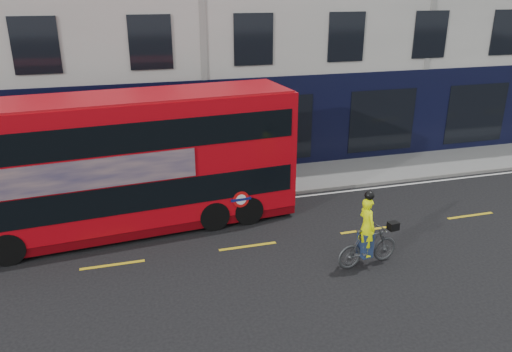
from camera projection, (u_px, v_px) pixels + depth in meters
name	position (u px, v px, depth m)	size (l,w,h in m)	color
ground	(262.00, 272.00, 13.90)	(120.00, 120.00, 0.00)	black
pavement	(215.00, 186.00, 19.72)	(60.00, 3.00, 0.12)	gray
kerb	(223.00, 200.00, 18.37)	(60.00, 0.12, 0.13)	slate
road_edge_line	(225.00, 205.00, 18.12)	(58.00, 0.10, 0.01)	silver
lane_dashes	(248.00, 246.00, 15.25)	(58.00, 0.12, 0.01)	gold
bus	(126.00, 163.00, 15.66)	(11.04, 3.42, 4.38)	#BB0711
cyclist	(368.00, 241.00, 13.98)	(1.98, 0.78, 2.30)	#444749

